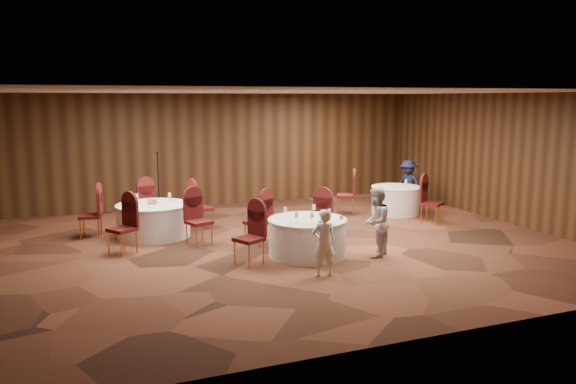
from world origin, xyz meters
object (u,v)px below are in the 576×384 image
object	(u,v)px
man_c	(408,184)
table_main	(307,237)
woman_a	(324,243)
table_left	(154,220)
woman_b	(376,222)
mic_stand	(159,198)
table_right	(396,200)

from	to	relation	value
man_c	table_main	bearing A→B (deg)	-71.65
table_main	woman_a	distance (m)	1.33
woman_a	table_left	bearing A→B (deg)	-54.56
table_main	table_left	world-z (taller)	same
table_left	woman_b	size ratio (longest dim) A/B	1.19
mic_stand	woman_a	size ratio (longest dim) A/B	1.43
woman_a	woman_b	xyz separation A→B (m)	(1.47, 0.75, 0.09)
table_right	man_c	xyz separation A→B (m)	(0.83, 0.69, 0.30)
table_main	man_c	size ratio (longest dim) A/B	1.15
mic_stand	table_left	bearing A→B (deg)	-101.95
table_main	table_right	distance (m)	4.78
table_main	mic_stand	size ratio (longest dim) A/B	0.91
mic_stand	woman_a	world-z (taller)	mic_stand
table_right	mic_stand	distance (m)	6.28
table_main	woman_b	xyz separation A→B (m)	(1.23, -0.54, 0.31)
woman_a	table_main	bearing A→B (deg)	-95.97
woman_a	woman_b	bearing A→B (deg)	-148.24
table_left	table_right	distance (m)	6.42
woman_a	woman_b	distance (m)	1.65
table_main	woman_b	world-z (taller)	woman_b
woman_a	man_c	bearing A→B (deg)	-130.57
mic_stand	woman_a	bearing A→B (deg)	-72.59
mic_stand	table_main	bearing A→B (deg)	-65.80
table_left	woman_b	bearing A→B (deg)	-40.15
mic_stand	man_c	world-z (taller)	mic_stand
table_main	man_c	distance (m)	5.86
mic_stand	table_right	bearing A→B (deg)	-17.80
table_main	table_left	xyz separation A→B (m)	(-2.59, 2.68, 0.00)
table_left	mic_stand	size ratio (longest dim) A/B	0.96
table_right	table_left	bearing A→B (deg)	-178.42
table_main	table_right	bearing A→B (deg)	36.71
man_c	table_left	bearing A→B (deg)	-102.11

